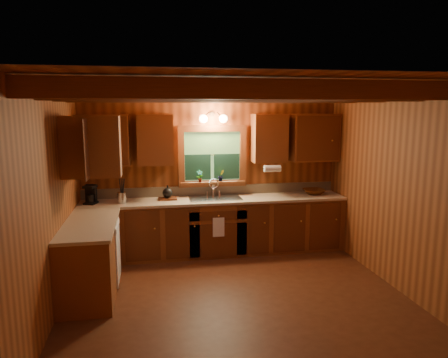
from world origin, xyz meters
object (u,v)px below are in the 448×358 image
Objects in this scene: sink at (215,201)px; coffee_maker at (91,194)px; cutting_board at (168,199)px; wicker_basket at (314,192)px.

sink reaches higher than coffee_maker.
cutting_board is (-0.75, 0.06, 0.06)m from sink.
sink is 2.28× the size of wicker_basket.
sink is 2.88× the size of cutting_board.
wicker_basket is at bearing 0.96° from sink.
sink is 1.91m from coffee_maker.
sink is 0.75m from cutting_board.
wicker_basket is at bearing -2.47° from cutting_board.
coffee_maker is 1.16m from cutting_board.
wicker_basket is (2.43, -0.03, 0.03)m from cutting_board.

